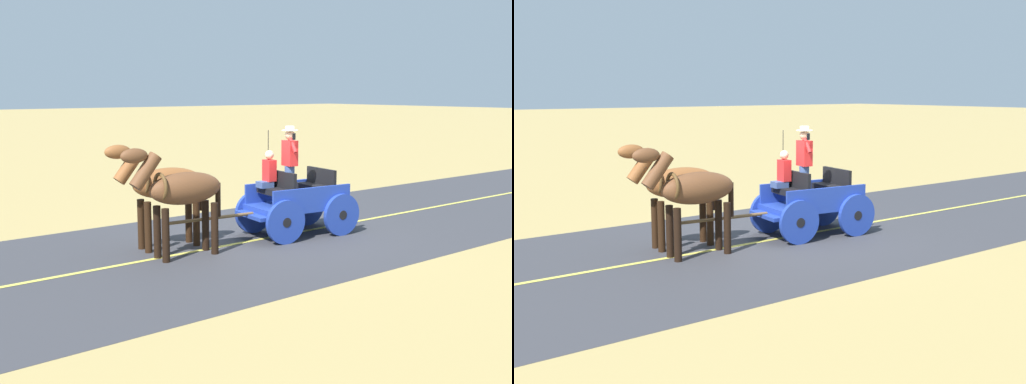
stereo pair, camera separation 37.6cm
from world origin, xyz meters
The scene contains 6 objects.
ground_plane centered at (0.00, 0.00, 0.00)m, with size 200.00×200.00×0.00m, color tan.
road_surface centered at (0.00, 0.00, 0.00)m, with size 6.69×160.00×0.01m, color #38383D.
road_centre_stripe centered at (0.00, 0.00, 0.01)m, with size 0.12×160.00×0.00m, color #DBCC4C.
horse_drawn_carriage centered at (-0.09, -0.31, 0.82)m, with size 1.66×4.52×2.50m.
horse_near_side centered at (-0.18, 2.74, 1.32)m, with size 0.64×2.13×2.21m.
horse_off_side centered at (0.65, 2.65, 1.32)m, with size 0.71×2.14×2.21m.
Camera 2 is at (-10.79, 8.67, 3.27)m, focal length 43.83 mm.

